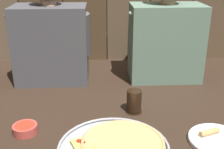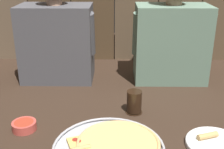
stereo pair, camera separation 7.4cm
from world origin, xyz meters
The scene contains 7 objects.
ground_plane centered at (0.00, 0.00, 0.00)m, with size 3.20×3.20×0.00m, color #332319.
pizza_tray centered at (0.00, -0.16, 0.01)m, with size 0.40×0.40×0.03m.
dinner_plate centered at (0.37, -0.14, 0.01)m, with size 0.22×0.22×0.03m.
drinking_glass centered at (0.09, 0.10, 0.05)m, with size 0.08×0.08×0.10m.
dipping_bowl centered at (-0.35, -0.04, 0.02)m, with size 0.09×0.09×0.03m.
diner_left centered at (-0.31, 0.50, 0.27)m, with size 0.42×0.24×0.62m.
diner_right centered at (0.31, 0.50, 0.29)m, with size 0.42×0.23×0.64m.
Camera 2 is at (0.02, -1.02, 0.63)m, focal length 46.42 mm.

